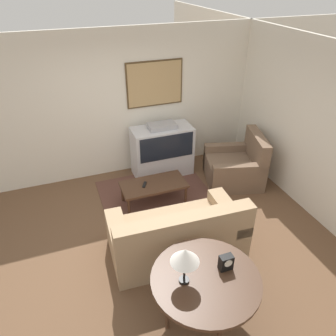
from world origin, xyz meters
The scene contains 12 objects.
ground_plane centered at (0.00, 0.00, 0.00)m, with size 12.00×12.00×0.00m, color brown.
wall_back centered at (0.01, 2.13, 1.36)m, with size 12.00×0.10×2.70m.
wall_right centered at (2.63, 0.00, 1.35)m, with size 0.06×12.00×2.70m.
area_rug centered at (0.35, 0.94, 0.01)m, with size 1.93×1.76×0.01m.
tv centered at (0.71, 1.71, 0.50)m, with size 1.13×0.55×1.07m.
couch centered at (0.21, -0.37, 0.31)m, with size 1.88×1.06×0.91m.
armchair centered at (1.93, 0.98, 0.30)m, with size 1.20×1.18×0.94m.
coffee_table centered at (0.26, 0.85, 0.36)m, with size 1.10×0.55×0.40m.
console_table centered at (0.08, -1.48, 0.67)m, with size 1.17×1.17×0.74m.
table_lamp centered at (-0.15, -1.43, 1.10)m, with size 0.30×0.30×0.45m.
mantel_clock centered at (0.34, -1.43, 0.83)m, with size 0.15×0.10×0.18m.
remote centered at (0.10, 0.86, 0.41)m, with size 0.11×0.16×0.02m.
Camera 1 is at (-1.09, -3.50, 3.53)m, focal length 35.00 mm.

